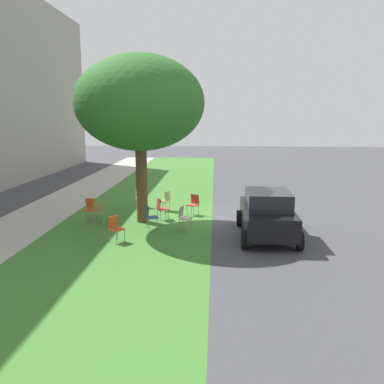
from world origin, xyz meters
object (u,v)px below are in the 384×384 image
(chair_0, at_px, (140,196))
(chair_7, at_px, (161,207))
(chair_8, at_px, (99,211))
(street_tree, at_px, (140,103))
(chair_4, at_px, (90,208))
(chair_1, at_px, (115,227))
(chair_2, at_px, (150,215))
(chair_6, at_px, (184,216))
(chair_3, at_px, (194,203))
(parked_car, at_px, (267,214))
(chair_5, at_px, (165,199))

(chair_0, xyz_separation_m, chair_7, (-2.17, -1.25, 0.00))
(chair_7, xyz_separation_m, chair_8, (-0.75, 2.35, 0.00))
(street_tree, height_order, chair_4, street_tree)
(chair_0, xyz_separation_m, chair_1, (-5.17, -0.11, 0.00))
(chair_2, xyz_separation_m, chair_6, (-0.02, -1.26, 0.00))
(chair_0, xyz_separation_m, chair_4, (-2.38, 1.63, 0.00))
(chair_4, relative_size, chair_6, 1.00)
(chair_6, xyz_separation_m, chair_8, (0.65, 3.39, 0.00))
(chair_1, bearing_deg, chair_6, -53.68)
(chair_0, height_order, chair_8, same)
(chair_4, bearing_deg, chair_3, -75.01)
(chair_0, xyz_separation_m, chair_3, (-1.27, -2.52, 0.00))
(chair_8, distance_m, parked_car, 6.50)
(chair_1, distance_m, chair_4, 3.29)
(chair_6, bearing_deg, chair_4, 73.06)
(chair_0, height_order, chair_4, same)
(chair_4, bearing_deg, chair_6, -106.94)
(chair_5, relative_size, chair_7, 1.00)
(street_tree, height_order, chair_7, street_tree)
(chair_4, height_order, parked_car, parked_car)
(chair_2, distance_m, chair_5, 2.97)
(chair_8, bearing_deg, street_tree, -76.04)
(chair_8, bearing_deg, chair_4, 43.87)
(chair_1, distance_m, chair_3, 4.59)
(chair_7, bearing_deg, parked_car, -118.26)
(chair_3, bearing_deg, chair_1, 148.25)
(chair_2, distance_m, chair_7, 1.40)
(chair_3, xyz_separation_m, chair_8, (-1.65, 3.63, 0.00))
(chair_1, bearing_deg, chair_0, 1.19)
(chair_0, distance_m, chair_6, 4.24)
(chair_0, bearing_deg, parked_car, -129.45)
(chair_1, relative_size, parked_car, 0.24)
(chair_3, height_order, chair_5, same)
(chair_2, height_order, chair_7, same)
(street_tree, xyz_separation_m, chair_3, (1.24, -1.98, -4.12))
(chair_2, distance_m, parked_car, 4.29)
(chair_3, relative_size, chair_6, 1.00)
(chair_3, bearing_deg, chair_4, 104.99)
(chair_2, xyz_separation_m, chair_8, (0.63, 2.13, 0.00))
(chair_4, bearing_deg, chair_7, -85.74)
(street_tree, height_order, parked_car, street_tree)
(chair_2, xyz_separation_m, chair_5, (2.96, -0.20, 0.00))
(chair_3, xyz_separation_m, chair_5, (0.69, 1.29, 0.00))
(chair_6, bearing_deg, chair_2, 88.87)
(chair_5, height_order, chair_8, same)
(street_tree, distance_m, chair_5, 4.60)
(chair_2, relative_size, chair_7, 1.00)
(chair_5, bearing_deg, chair_3, -117.96)
(chair_2, xyz_separation_m, chair_7, (1.38, -0.22, 0.00))
(chair_3, bearing_deg, chair_0, 63.30)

